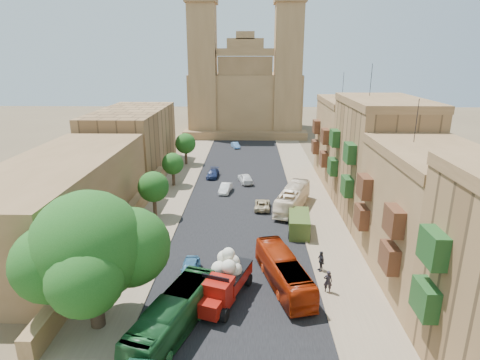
{
  "coord_description": "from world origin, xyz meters",
  "views": [
    {
      "loc": [
        1.14,
        -19.8,
        18.33
      ],
      "look_at": [
        0.0,
        26.0,
        4.0
      ],
      "focal_mm": 30.0,
      "sensor_mm": 36.0,
      "label": 1
    }
  ],
  "objects_px": {
    "car_cream": "(262,205)",
    "car_white_b": "(245,178)",
    "street_tree_d": "(185,144)",
    "bus_cream_east": "(293,198)",
    "bus_red_east": "(284,272)",
    "car_dkblue": "(213,174)",
    "street_tree_b": "(153,187)",
    "olive_pickup": "(299,224)",
    "street_tree_a": "(122,236)",
    "pedestrian_c": "(321,261)",
    "ficus_tree": "(91,250)",
    "car_white_a": "(225,188)",
    "car_blue_b": "(235,145)",
    "church": "(245,93)",
    "bus_green_north": "(173,316)",
    "red_truck": "(223,280)",
    "pedestrian_a": "(328,281)",
    "street_tree_c": "(173,164)",
    "car_blue_a": "(190,269)"
  },
  "relations": [
    {
      "from": "bus_green_north",
      "to": "pedestrian_a",
      "type": "xyz_separation_m",
      "value": [
        11.5,
        5.34,
        -0.44
      ]
    },
    {
      "from": "bus_red_east",
      "to": "church",
      "type": "bearing_deg",
      "value": -101.24
    },
    {
      "from": "car_cream",
      "to": "olive_pickup",
      "type": "bearing_deg",
      "value": 121.78
    },
    {
      "from": "car_dkblue",
      "to": "car_blue_b",
      "type": "distance_m",
      "value": 21.05
    },
    {
      "from": "bus_cream_east",
      "to": "car_blue_b",
      "type": "height_order",
      "value": "bus_cream_east"
    },
    {
      "from": "bus_cream_east",
      "to": "street_tree_d",
      "type": "bearing_deg",
      "value": -32.93
    },
    {
      "from": "street_tree_b",
      "to": "red_truck",
      "type": "xyz_separation_m",
      "value": [
        9.18,
        -16.59,
        -1.97
      ]
    },
    {
      "from": "car_white_a",
      "to": "car_white_b",
      "type": "height_order",
      "value": "car_white_b"
    },
    {
      "from": "street_tree_d",
      "to": "bus_cream_east",
      "type": "xyz_separation_m",
      "value": [
        16.5,
        -21.08,
        -2.26
      ]
    },
    {
      "from": "car_cream",
      "to": "car_blue_a",
      "type": "bearing_deg",
      "value": 70.5
    },
    {
      "from": "car_white_b",
      "to": "car_blue_a",
      "type": "bearing_deg",
      "value": 66.04
    },
    {
      "from": "street_tree_a",
      "to": "pedestrian_a",
      "type": "bearing_deg",
      "value": -10.96
    },
    {
      "from": "car_cream",
      "to": "car_blue_b",
      "type": "height_order",
      "value": "car_cream"
    },
    {
      "from": "red_truck",
      "to": "car_white_a",
      "type": "bearing_deg",
      "value": 93.12
    },
    {
      "from": "street_tree_a",
      "to": "street_tree_b",
      "type": "distance_m",
      "value": 12.01
    },
    {
      "from": "bus_red_east",
      "to": "car_white_a",
      "type": "distance_m",
      "value": 24.38
    },
    {
      "from": "red_truck",
      "to": "pedestrian_a",
      "type": "bearing_deg",
      "value": 8.2
    },
    {
      "from": "car_dkblue",
      "to": "olive_pickup",
      "type": "bearing_deg",
      "value": -57.94
    },
    {
      "from": "red_truck",
      "to": "car_blue_b",
      "type": "distance_m",
      "value": 53.64
    },
    {
      "from": "olive_pickup",
      "to": "bus_red_east",
      "type": "bearing_deg",
      "value": -103.28
    },
    {
      "from": "street_tree_b",
      "to": "olive_pickup",
      "type": "relative_size",
      "value": 1.08
    },
    {
      "from": "car_dkblue",
      "to": "car_blue_b",
      "type": "relative_size",
      "value": 1.23
    },
    {
      "from": "street_tree_b",
      "to": "bus_red_east",
      "type": "height_order",
      "value": "street_tree_b"
    },
    {
      "from": "car_dkblue",
      "to": "street_tree_d",
      "type": "bearing_deg",
      "value": 127.73
    },
    {
      "from": "street_tree_a",
      "to": "red_truck",
      "type": "bearing_deg",
      "value": -26.55
    },
    {
      "from": "red_truck",
      "to": "car_cream",
      "type": "height_order",
      "value": "red_truck"
    },
    {
      "from": "street_tree_d",
      "to": "car_white_b",
      "type": "height_order",
      "value": "street_tree_d"
    },
    {
      "from": "car_cream",
      "to": "car_white_b",
      "type": "relative_size",
      "value": 0.96
    },
    {
      "from": "car_white_b",
      "to": "car_blue_b",
      "type": "distance_m",
      "value": 23.73
    },
    {
      "from": "bus_red_east",
      "to": "car_dkblue",
      "type": "distance_m",
      "value": 31.95
    },
    {
      "from": "street_tree_a",
      "to": "car_dkblue",
      "type": "height_order",
      "value": "street_tree_a"
    },
    {
      "from": "street_tree_b",
      "to": "car_cream",
      "type": "relative_size",
      "value": 1.38
    },
    {
      "from": "pedestrian_c",
      "to": "ficus_tree",
      "type": "bearing_deg",
      "value": -80.17
    },
    {
      "from": "street_tree_d",
      "to": "car_cream",
      "type": "relative_size",
      "value": 1.36
    },
    {
      "from": "red_truck",
      "to": "car_white_a",
      "type": "height_order",
      "value": "red_truck"
    },
    {
      "from": "church",
      "to": "car_dkblue",
      "type": "height_order",
      "value": "church"
    },
    {
      "from": "bus_red_east",
      "to": "car_cream",
      "type": "bearing_deg",
      "value": -100.46
    },
    {
      "from": "olive_pickup",
      "to": "pedestrian_c",
      "type": "bearing_deg",
      "value": -82.91
    },
    {
      "from": "street_tree_d",
      "to": "car_blue_a",
      "type": "bearing_deg",
      "value": -80.73
    },
    {
      "from": "church",
      "to": "bus_green_north",
      "type": "xyz_separation_m",
      "value": [
        -4.0,
        -75.34,
        -8.12
      ]
    },
    {
      "from": "church",
      "to": "car_blue_b",
      "type": "height_order",
      "value": "church"
    },
    {
      "from": "car_white_b",
      "to": "car_cream",
      "type": "bearing_deg",
      "value": 87.55
    },
    {
      "from": "red_truck",
      "to": "car_white_b",
      "type": "height_order",
      "value": "red_truck"
    },
    {
      "from": "street_tree_c",
      "to": "olive_pickup",
      "type": "xyz_separation_m",
      "value": [
        16.5,
        -16.0,
        -2.25
      ]
    },
    {
      "from": "street_tree_c",
      "to": "car_blue_a",
      "type": "relative_size",
      "value": 1.25
    },
    {
      "from": "street_tree_d",
      "to": "car_blue_a",
      "type": "relative_size",
      "value": 1.4
    },
    {
      "from": "street_tree_b",
      "to": "car_white_a",
      "type": "relative_size",
      "value": 1.49
    },
    {
      "from": "bus_cream_east",
      "to": "car_dkblue",
      "type": "bearing_deg",
      "value": -30.98
    },
    {
      "from": "church",
      "to": "car_white_a",
      "type": "height_order",
      "value": "church"
    },
    {
      "from": "street_tree_a",
      "to": "olive_pickup",
      "type": "xyz_separation_m",
      "value": [
        16.5,
        8.0,
        -2.14
      ]
    }
  ]
}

